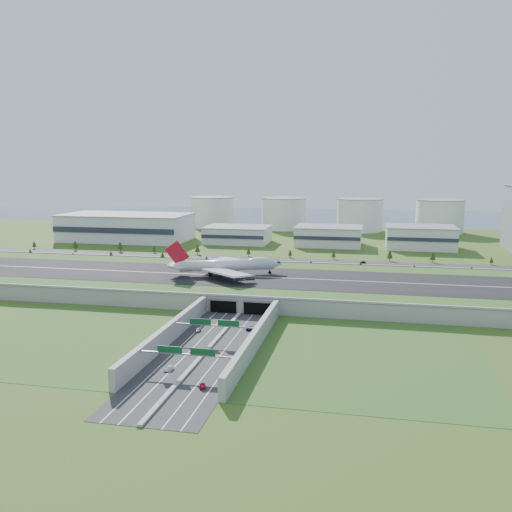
% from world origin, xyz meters
% --- Properties ---
extents(ground, '(1200.00, 1200.00, 0.00)m').
position_xyz_m(ground, '(0.00, 0.00, 0.00)').
color(ground, '#335119').
rests_on(ground, ground).
extents(airfield_deck, '(520.00, 100.00, 9.20)m').
position_xyz_m(airfield_deck, '(0.00, -0.09, 4.12)').
color(airfield_deck, gray).
rests_on(airfield_deck, ground).
extents(underpass_road, '(38.80, 120.40, 8.00)m').
position_xyz_m(underpass_road, '(0.00, -99.42, 3.43)').
color(underpass_road, '#28282B').
rests_on(underpass_road, ground).
extents(sign_gantry_near, '(38.70, 0.70, 9.80)m').
position_xyz_m(sign_gantry_near, '(0.00, -95.04, 6.95)').
color(sign_gantry_near, gray).
rests_on(sign_gantry_near, ground).
extents(sign_gantry_far, '(38.70, 0.70, 9.80)m').
position_xyz_m(sign_gantry_far, '(0.00, -130.04, 6.95)').
color(sign_gantry_far, gray).
rests_on(sign_gantry_far, ground).
extents(north_expressway, '(560.00, 36.00, 0.12)m').
position_xyz_m(north_expressway, '(0.00, 95.00, 0.06)').
color(north_expressway, '#28282B').
rests_on(north_expressway, ground).
extents(tree_row, '(504.91, 48.70, 8.40)m').
position_xyz_m(tree_row, '(-9.09, 96.52, 4.60)').
color(tree_row, '#3D2819').
rests_on(tree_row, ground).
extents(hangar_west, '(120.00, 60.00, 25.00)m').
position_xyz_m(hangar_west, '(-170.00, 185.00, 12.50)').
color(hangar_west, silver).
rests_on(hangar_west, ground).
extents(hangar_mid_a, '(58.00, 42.00, 15.00)m').
position_xyz_m(hangar_mid_a, '(-60.00, 190.00, 7.50)').
color(hangar_mid_a, silver).
rests_on(hangar_mid_a, ground).
extents(hangar_mid_b, '(58.00, 42.00, 17.00)m').
position_xyz_m(hangar_mid_b, '(25.00, 190.00, 8.50)').
color(hangar_mid_b, silver).
rests_on(hangar_mid_b, ground).
extents(hangar_mid_c, '(58.00, 42.00, 19.00)m').
position_xyz_m(hangar_mid_c, '(105.00, 190.00, 9.50)').
color(hangar_mid_c, silver).
rests_on(hangar_mid_c, ground).
extents(fuel_tank_a, '(50.00, 50.00, 35.00)m').
position_xyz_m(fuel_tank_a, '(-120.00, 310.00, 17.50)').
color(fuel_tank_a, silver).
rests_on(fuel_tank_a, ground).
extents(fuel_tank_b, '(50.00, 50.00, 35.00)m').
position_xyz_m(fuel_tank_b, '(-35.00, 310.00, 17.50)').
color(fuel_tank_b, silver).
rests_on(fuel_tank_b, ground).
extents(fuel_tank_c, '(50.00, 50.00, 35.00)m').
position_xyz_m(fuel_tank_c, '(50.00, 310.00, 17.50)').
color(fuel_tank_c, silver).
rests_on(fuel_tank_c, ground).
extents(fuel_tank_d, '(50.00, 50.00, 35.00)m').
position_xyz_m(fuel_tank_d, '(135.00, 310.00, 17.50)').
color(fuel_tank_d, silver).
rests_on(fuel_tank_d, ground).
extents(bay_water, '(1200.00, 260.00, 0.06)m').
position_xyz_m(bay_water, '(0.00, 480.00, 0.03)').
color(bay_water, '#3E5476').
rests_on(bay_water, ground).
extents(boeing_747, '(66.56, 61.77, 21.56)m').
position_xyz_m(boeing_747, '(-20.96, 1.72, 14.11)').
color(boeing_747, silver).
rests_on(boeing_747, airfield_deck).
extents(car_0, '(1.90, 4.40, 1.48)m').
position_xyz_m(car_0, '(-11.13, -82.28, 0.86)').
color(car_0, silver).
rests_on(car_0, ground).
extents(car_1, '(2.72, 4.55, 1.42)m').
position_xyz_m(car_1, '(-7.32, -128.22, 0.83)').
color(car_1, silver).
rests_on(car_1, ground).
extents(car_2, '(3.04, 5.47, 1.45)m').
position_xyz_m(car_2, '(10.47, -74.92, 0.84)').
color(car_2, '#0E1548').
rests_on(car_2, ground).
extents(car_3, '(3.37, 5.07, 1.36)m').
position_xyz_m(car_3, '(9.02, -140.15, 0.80)').
color(car_3, '#B2102E').
rests_on(car_3, ground).
extents(car_4, '(5.22, 2.91, 1.68)m').
position_xyz_m(car_4, '(-153.85, 87.13, 0.96)').
color(car_4, '#595A5E').
rests_on(car_4, ground).
extents(car_5, '(4.56, 1.61, 1.50)m').
position_xyz_m(car_5, '(57.24, 103.66, 0.87)').
color(car_5, black).
rests_on(car_5, ground).
extents(car_7, '(5.14, 3.02, 1.40)m').
position_xyz_m(car_7, '(-52.53, 102.47, 0.82)').
color(car_7, white).
rests_on(car_7, ground).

